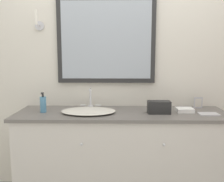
% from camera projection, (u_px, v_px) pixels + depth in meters
% --- Properties ---
extents(wall_back, '(8.00, 0.18, 2.55)m').
position_uv_depth(wall_back, '(121.00, 65.00, 2.58)').
color(wall_back, silver).
rests_on(wall_back, ground_plane).
extents(vanity_counter, '(1.97, 0.58, 0.85)m').
position_uv_depth(vanity_counter, '(122.00, 155.00, 2.39)').
color(vanity_counter, beige).
rests_on(vanity_counter, ground_plane).
extents(sink_basin, '(0.50, 0.40, 0.20)m').
position_uv_depth(sink_basin, '(89.00, 111.00, 2.31)').
color(sink_basin, silver).
rests_on(sink_basin, vanity_counter).
extents(soap_bottle, '(0.06, 0.06, 0.19)m').
position_uv_depth(soap_bottle, '(43.00, 104.00, 2.32)').
color(soap_bottle, teal).
rests_on(soap_bottle, vanity_counter).
extents(appliance_box, '(0.20, 0.11, 0.11)m').
position_uv_depth(appliance_box, '(159.00, 107.00, 2.28)').
color(appliance_box, black).
rests_on(appliance_box, vanity_counter).
extents(picture_frame, '(0.08, 0.01, 0.11)m').
position_uv_depth(picture_frame, '(198.00, 103.00, 2.49)').
color(picture_frame, '#B2B2B7').
rests_on(picture_frame, vanity_counter).
extents(hand_towel_near_sink, '(0.15, 0.13, 0.04)m').
position_uv_depth(hand_towel_near_sink, '(185.00, 110.00, 2.34)').
color(hand_towel_near_sink, white).
rests_on(hand_towel_near_sink, vanity_counter).
extents(metal_tray, '(0.17, 0.12, 0.01)m').
position_uv_depth(metal_tray, '(209.00, 114.00, 2.24)').
color(metal_tray, silver).
rests_on(metal_tray, vanity_counter).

